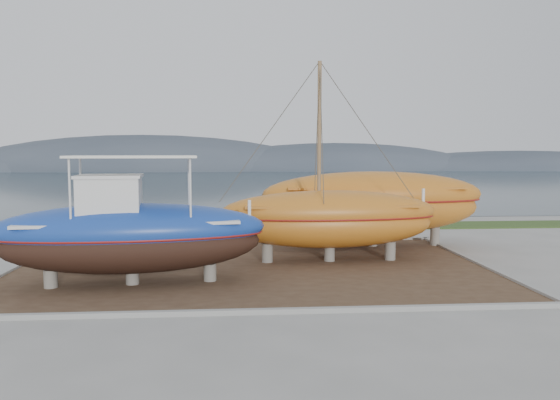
{
  "coord_description": "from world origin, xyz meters",
  "views": [
    {
      "loc": [
        -0.47,
        -17.03,
        4.52
      ],
      "look_at": [
        1.12,
        4.0,
        2.68
      ],
      "focal_mm": 35.0,
      "sensor_mm": 36.0,
      "label": 1
    }
  ],
  "objects_px": {
    "orange_bare_hull": "(373,210)",
    "blue_caique": "(131,220)",
    "white_dinghy": "(94,250)",
    "orange_sailboat": "(330,163)"
  },
  "relations": [
    {
      "from": "orange_bare_hull",
      "to": "blue_caique",
      "type": "bearing_deg",
      "value": -145.65
    },
    {
      "from": "blue_caique",
      "to": "orange_bare_hull",
      "type": "relative_size",
      "value": 0.86
    },
    {
      "from": "blue_caique",
      "to": "orange_bare_hull",
      "type": "xyz_separation_m",
      "value": [
        9.99,
        6.84,
        -0.45
      ]
    },
    {
      "from": "white_dinghy",
      "to": "orange_sailboat",
      "type": "relative_size",
      "value": 0.49
    },
    {
      "from": "blue_caique",
      "to": "orange_sailboat",
      "type": "height_order",
      "value": "orange_sailboat"
    },
    {
      "from": "white_dinghy",
      "to": "orange_sailboat",
      "type": "xyz_separation_m",
      "value": [
        9.38,
        0.44,
        3.39
      ]
    },
    {
      "from": "blue_caique",
      "to": "white_dinghy",
      "type": "height_order",
      "value": "blue_caique"
    },
    {
      "from": "blue_caique",
      "to": "orange_bare_hull",
      "type": "bearing_deg",
      "value": 28.05
    },
    {
      "from": "orange_bare_hull",
      "to": "white_dinghy",
      "type": "bearing_deg",
      "value": -162.31
    },
    {
      "from": "white_dinghy",
      "to": "orange_sailboat",
      "type": "bearing_deg",
      "value": 23.16
    }
  ]
}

